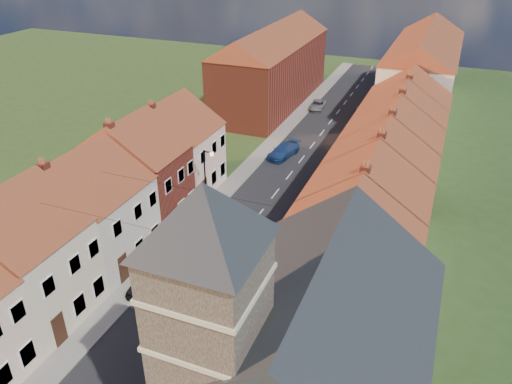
% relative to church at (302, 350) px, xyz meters
% --- Properties ---
extents(road, '(7.00, 90.00, 0.02)m').
position_rel_church_xyz_m(road, '(-9.36, 26.68, -5.87)').
color(road, black).
rests_on(road, ground).
extents(pavement_left, '(1.80, 90.00, 0.12)m').
position_rel_church_xyz_m(pavement_left, '(-13.76, 26.68, -5.82)').
color(pavement_left, slate).
rests_on(pavement_left, ground).
extents(pavement_right, '(1.80, 90.00, 0.12)m').
position_rel_church_xyz_m(pavement_right, '(-4.96, 26.68, -5.82)').
color(pavement_right, slate).
rests_on(pavement_right, ground).
extents(church, '(11.25, 14.25, 15.20)m').
position_rel_church_xyz_m(church, '(0.00, 0.00, 0.00)').
color(church, '#3A3028').
rests_on(church, ground).
extents(cottage_r_tudor, '(8.30, 5.20, 9.00)m').
position_rel_church_xyz_m(cottage_r_tudor, '(-0.09, 9.37, -1.41)').
color(cottage_r_tudor, beige).
rests_on(cottage_r_tudor, ground).
extents(cottage_r_white_near, '(8.30, 6.00, 9.00)m').
position_rel_church_xyz_m(cottage_r_white_near, '(-0.06, 14.77, -1.40)').
color(cottage_r_white_near, beige).
rests_on(cottage_r_white_near, ground).
extents(cottage_r_cream_mid, '(8.30, 5.20, 9.00)m').
position_rel_church_xyz_m(cottage_r_cream_mid, '(-0.06, 20.17, -1.40)').
color(cottage_r_cream_mid, beige).
rests_on(cottage_r_cream_mid, ground).
extents(cottage_r_pink, '(8.30, 6.00, 9.00)m').
position_rel_church_xyz_m(cottage_r_pink, '(-0.06, 25.57, -1.40)').
color(cottage_r_pink, maroon).
rests_on(cottage_r_pink, ground).
extents(cottage_r_white_far, '(8.30, 5.20, 9.00)m').
position_rel_church_xyz_m(cottage_r_white_far, '(-0.06, 30.97, -1.40)').
color(cottage_r_white_far, silver).
rests_on(cottage_r_white_far, ground).
extents(cottage_r_cream_far, '(8.30, 6.00, 9.00)m').
position_rel_church_xyz_m(cottage_r_cream_far, '(-0.06, 36.37, -1.40)').
color(cottage_r_cream_far, beige).
rests_on(cottage_r_cream_far, ground).
extents(cottage_l_cream, '(8.30, 6.30, 9.10)m').
position_rel_church_xyz_m(cottage_l_cream, '(-18.66, 2.22, -1.35)').
color(cottage_l_cream, beige).
rests_on(cottage_l_cream, ground).
extents(cottage_l_white, '(8.30, 6.90, 8.80)m').
position_rel_church_xyz_m(cottage_l_white, '(-18.66, 8.62, -1.51)').
color(cottage_l_white, silver).
rests_on(cottage_l_white, ground).
extents(cottage_l_brick_mid, '(8.30, 5.70, 9.10)m').
position_rel_church_xyz_m(cottage_l_brick_mid, '(-18.66, 14.72, -1.35)').
color(cottage_l_brick_mid, maroon).
rests_on(cottage_l_brick_mid, ground).
extents(cottage_l_pink, '(8.30, 6.30, 8.80)m').
position_rel_church_xyz_m(cottage_l_pink, '(-18.66, 20.52, -1.51)').
color(cottage_l_pink, '#FFDAC9').
rests_on(cottage_l_pink, ground).
extents(block_right_far, '(8.30, 24.20, 10.50)m').
position_rel_church_xyz_m(block_right_far, '(-0.06, 51.68, -0.58)').
color(block_right_far, beige).
rests_on(block_right_far, ground).
extents(block_left_far, '(8.30, 24.20, 10.50)m').
position_rel_church_xyz_m(block_left_far, '(-18.66, 46.68, -0.58)').
color(block_left_far, maroon).
rests_on(block_left_far, ground).
extents(lamppost, '(0.88, 0.15, 6.00)m').
position_rel_church_xyz_m(lamppost, '(-13.17, 16.68, -2.34)').
color(lamppost, black).
rests_on(lamppost, pavement_left).
extents(car_near, '(1.86, 4.51, 1.53)m').
position_rel_church_xyz_m(car_near, '(-12.56, 7.26, -5.11)').
color(car_near, black).
rests_on(car_near, ground).
extents(car_mid, '(2.41, 4.93, 1.56)m').
position_rel_church_xyz_m(car_mid, '(-11.14, 15.05, -5.10)').
color(car_mid, '#ADB0B5').
rests_on(car_mid, ground).
extents(car_far, '(2.75, 4.83, 1.32)m').
position_rel_church_xyz_m(car_far, '(-11.37, 30.68, -5.22)').
color(car_far, navy).
rests_on(car_far, ground).
extents(car_distant, '(1.95, 3.93, 1.07)m').
position_rel_church_xyz_m(car_distant, '(-12.20, 46.68, -5.34)').
color(car_distant, '#A2A6AA').
rests_on(car_distant, ground).
extents(pedestrian_left, '(0.73, 0.51, 1.88)m').
position_rel_church_xyz_m(pedestrian_left, '(-13.06, 7.39, -4.82)').
color(pedestrian_left, black).
rests_on(pedestrian_left, pavement_left).
extents(pedestrian_right, '(1.00, 0.85, 1.80)m').
position_rel_church_xyz_m(pedestrian_right, '(-4.26, 4.62, -4.86)').
color(pedestrian_right, black).
rests_on(pedestrian_right, pavement_right).
extents(car_distant_b, '(2.50, 4.12, 1.07)m').
position_rel_church_xyz_m(car_distant_b, '(-6.20, 46.68, -5.34)').
color(car_distant_b, '#9EA0A5').
rests_on(car_distant_b, ground).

